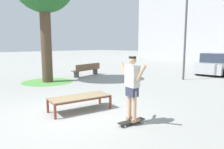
% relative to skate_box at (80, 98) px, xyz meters
% --- Properties ---
extents(ground_plane, '(120.00, 120.00, 0.00)m').
position_rel_skate_box_xyz_m(ground_plane, '(0.06, -0.38, -0.41)').
color(ground_plane, '#999993').
extents(skate_box, '(1.20, 2.03, 0.46)m').
position_rel_skate_box_xyz_m(skate_box, '(0.00, 0.00, 0.00)').
color(skate_box, brown).
rests_on(skate_box, ground).
extents(skateboard, '(0.37, 0.82, 0.09)m').
position_rel_skate_box_xyz_m(skateboard, '(1.92, 0.17, -0.34)').
color(skateboard, black).
rests_on(skateboard, ground).
extents(skater, '(0.99, 0.35, 1.69)m').
position_rel_skate_box_xyz_m(skater, '(1.92, 0.18, 0.66)').
color(skater, tan).
rests_on(skater, skateboard).
extents(grass_patch_near_left, '(2.83, 2.83, 0.01)m').
position_rel_skate_box_xyz_m(grass_patch_near_left, '(-5.48, 2.09, -0.41)').
color(grass_patch_near_left, '#519342').
rests_on(grass_patch_near_left, ground).
extents(car_silver, '(2.06, 4.27, 1.50)m').
position_rel_skate_box_xyz_m(car_silver, '(0.44, 12.06, 0.28)').
color(car_silver, '#B7BABF').
rests_on(car_silver, ground).
extents(park_bench, '(0.80, 2.44, 0.83)m').
position_rel_skate_box_xyz_m(park_bench, '(-5.57, 5.07, 0.03)').
color(park_bench, brown).
rests_on(park_bench, ground).
extents(light_post, '(0.36, 0.36, 5.83)m').
position_rel_skate_box_xyz_m(light_post, '(-0.13, 7.97, 3.41)').
color(light_post, '#4C4C51').
rests_on(light_post, ground).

